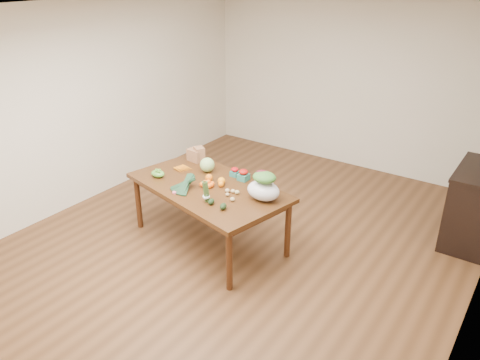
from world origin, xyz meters
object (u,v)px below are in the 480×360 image
Objects in this scene: paper_bag at (196,154)px; kale_bunch at (181,184)px; mandarin_cluster at (208,183)px; salad_bag at (263,187)px; asparagus_bundle at (206,192)px; cabinet at (474,206)px; dining_table at (209,214)px; cabbage at (207,165)px.

paper_bag is 0.68× the size of kale_bunch.
kale_bunch is (-0.18, -0.25, 0.03)m from mandarin_cluster.
salad_bag is at bearing -17.87° from paper_bag.
asparagus_bundle is 0.62m from salad_bag.
cabinet is 2.60m from salad_bag.
salad_bag reaches higher than asparagus_bundle.
dining_table is 3.17m from cabinet.
dining_table is 0.61m from cabbage.
kale_bunch is 0.41m from asparagus_bundle.
paper_bag is at bearing 162.13° from salad_bag.
mandarin_cluster is (0.62, -0.52, -0.05)m from paper_bag.
dining_table is 7.56× the size of asparagus_bundle.
cabinet is at bearing 55.06° from asparagus_bundle.
cabbage is at bearing 111.30° from kale_bunch.
dining_table is at bearing -144.68° from cabinet.
mandarin_cluster is at bearing -171.73° from salad_bag.
mandarin_cluster is 0.72× the size of asparagus_bundle.
paper_bag is at bearing 139.99° from mandarin_cluster.
cabinet is 4.08× the size of asparagus_bundle.
asparagus_bundle reaches higher than paper_bag.
cabbage is 0.72× the size of asparagus_bundle.
mandarin_cluster is 0.45× the size of kale_bunch.
asparagus_bundle is (0.40, -0.05, 0.05)m from kale_bunch.
cabinet is at bearing 47.60° from dining_table.
asparagus_bundle is at bearing -138.85° from salad_bag.
paper_bag is at bearing 131.55° from kale_bunch.
kale_bunch is at bearing -107.11° from dining_table.
salad_bag reaches higher than mandarin_cluster.
cabinet is 2.55× the size of kale_bunch.
paper_bag is at bearing 147.53° from asparagus_bundle.
paper_bag is 1.08× the size of asparagus_bundle.
cabbage reaches higher than dining_table.
cabinet is 3.18m from mandarin_cluster.
cabinet is 2.72× the size of salad_bag.
asparagus_bundle is at bearing -41.69° from dining_table.
cabbage is at bearing -151.69° from cabinet.
asparagus_bundle reaches higher than cabbage.
kale_bunch reaches higher than mandarin_cluster.
mandarin_cluster is 0.38m from asparagus_bundle.
salad_bag is (0.87, 0.35, 0.07)m from kale_bunch.
dining_table is 4.72× the size of kale_bunch.
dining_table is 1.85× the size of cabinet.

